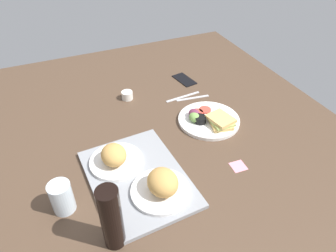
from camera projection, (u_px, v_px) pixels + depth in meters
The scene contains 12 objects.
ground_plane at pixel (176, 137), 135.00cm from camera, with size 190.00×150.00×3.00cm, color #4C3828.
serving_tray at pixel (138, 178), 113.18cm from camera, with size 45.00×33.00×1.60cm, color gray.
bread_plate_near at pixel (162, 185), 104.61cm from camera, with size 20.65×20.65×9.59cm.
bread_plate_far at pixel (115, 158), 115.86cm from camera, with size 20.31×20.31×8.80cm.
plate_with_salad at pixel (209, 119), 139.48cm from camera, with size 27.84×27.84×5.40cm.
drinking_glass at pixel (62, 197), 100.20cm from camera, with size 7.40×7.40×11.46cm, color silver.
soda_bottle at pixel (111, 218), 87.10cm from camera, with size 6.40×6.40×23.27cm, color black.
espresso_cup at pixel (127, 95), 154.65cm from camera, with size 5.60×5.60×4.00cm, color silver.
fork at pixel (193, 98), 156.00cm from camera, with size 17.00×1.40×0.50cm, color #B7B7BC.
knife at pixel (183, 97), 156.91cm from camera, with size 19.00×1.40×0.50cm, color #B7B7BC.
cell_phone at pixel (184, 79), 170.21cm from camera, with size 14.40×7.20×0.80cm, color black.
sticky_note at pixel (238, 166), 118.95cm from camera, with size 5.60×5.60×0.12cm, color pink.
Camera 1 is at (-92.87, 44.06, 86.22)cm, focal length 33.06 mm.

